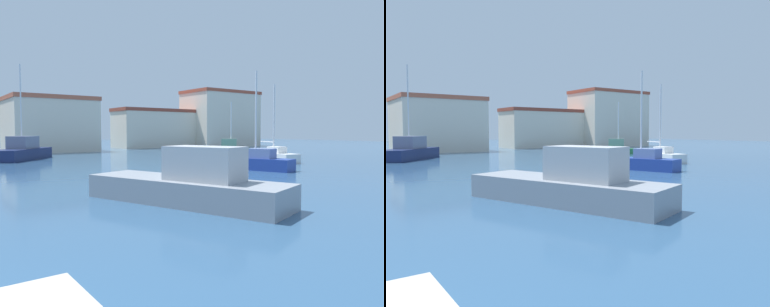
# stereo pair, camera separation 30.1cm
# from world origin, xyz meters

# --- Properties ---
(water) EXTENTS (160.00, 160.00, 0.00)m
(water) POSITION_xyz_m (15.00, 20.00, 0.00)
(water) COLOR #2D5175
(water) RESTS_ON ground
(sailboat_white_far_left) EXTENTS (2.41, 5.29, 6.47)m
(sailboat_white_far_left) POSITION_xyz_m (25.82, 16.61, 0.50)
(sailboat_white_far_left) COLOR white
(sailboat_white_far_left) RESTS_ON water
(sailboat_green_behind_lamppost) EXTENTS (4.68, 4.32, 5.87)m
(sailboat_green_behind_lamppost) POSITION_xyz_m (30.48, 27.22, 0.58)
(sailboat_green_behind_lamppost) COLOR #28703D
(sailboat_green_behind_lamppost) RESTS_ON water
(sailboat_navy_far_right) EXTENTS (6.43, 7.21, 8.53)m
(sailboat_navy_far_right) POSITION_xyz_m (9.29, 31.57, 0.77)
(sailboat_navy_far_right) COLOR #19234C
(sailboat_navy_far_right) RESTS_ON water
(sailboat_blue_near_pier) EXTENTS (2.94, 5.28, 6.56)m
(sailboat_blue_near_pier) POSITION_xyz_m (19.98, 12.94, 0.55)
(sailboat_blue_near_pier) COLOR #233D93
(sailboat_blue_near_pier) RESTS_ON water
(motorboat_grey_inner_mooring) EXTENTS (4.62, 8.06, 2.07)m
(motorboat_grey_inner_mooring) POSITION_xyz_m (9.47, 6.04, 0.68)
(motorboat_grey_inner_mooring) COLOR gray
(motorboat_grey_inner_mooring) RESTS_ON water
(warehouse_block) EXTENTS (10.12, 9.59, 6.84)m
(warehouse_block) POSITION_xyz_m (15.28, 44.56, 3.43)
(warehouse_block) COLOR beige
(warehouse_block) RESTS_ON ground
(yacht_club) EXTENTS (13.20, 5.65, 6.00)m
(yacht_club) POSITION_xyz_m (32.04, 46.36, 3.01)
(yacht_club) COLOR beige
(yacht_club) RESTS_ON ground
(harbor_office) EXTENTS (12.06, 7.73, 9.29)m
(harbor_office) POSITION_xyz_m (43.70, 44.54, 4.65)
(harbor_office) COLOR beige
(harbor_office) RESTS_ON ground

